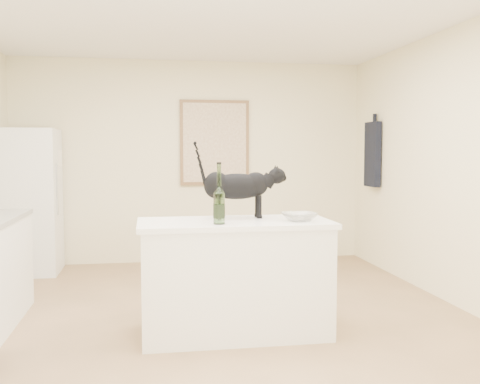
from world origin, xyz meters
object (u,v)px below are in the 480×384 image
(fridge, at_px, (29,201))
(glass_bowl, at_px, (299,217))
(black_cat, at_px, (237,190))
(wine_bottle, at_px, (219,197))

(fridge, bearing_deg, glass_bowl, -46.42)
(black_cat, height_order, wine_bottle, black_cat)
(fridge, relative_size, glass_bowl, 6.29)
(fridge, relative_size, wine_bottle, 4.19)
(black_cat, relative_size, wine_bottle, 1.62)
(glass_bowl, bearing_deg, black_cat, 148.26)
(glass_bowl, bearing_deg, wine_bottle, -174.71)
(wine_bottle, bearing_deg, fridge, 124.98)
(wine_bottle, bearing_deg, black_cat, 60.32)
(fridge, distance_m, glass_bowl, 3.68)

